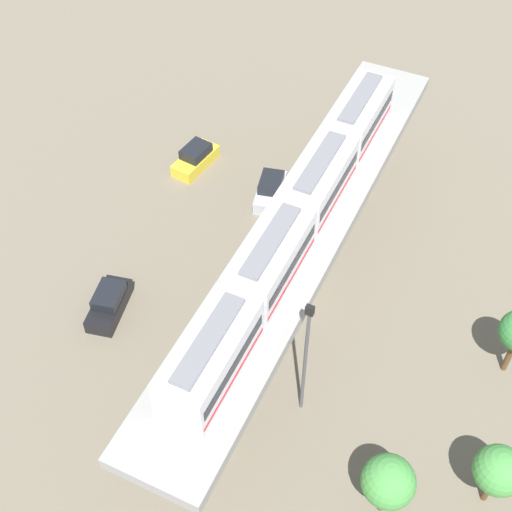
# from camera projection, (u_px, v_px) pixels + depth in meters

# --- Properties ---
(ground_plane) EXTENTS (120.00, 120.00, 0.00)m
(ground_plane) POSITION_uv_depth(u_px,v_px,m) (298.00, 297.00, 47.37)
(ground_plane) COLOR #706654
(viaduct) EXTENTS (5.20, 35.80, 7.01)m
(viaduct) POSITION_uv_depth(u_px,v_px,m) (302.00, 240.00, 43.26)
(viaduct) COLOR #999691
(viaduct) RESTS_ON ground
(train) EXTENTS (2.64, 27.45, 3.24)m
(train) POSITION_uv_depth(u_px,v_px,m) (296.00, 219.00, 40.22)
(train) COLOR silver
(train) RESTS_ON viaduct
(parked_car_yellow) EXTENTS (2.33, 4.40, 1.76)m
(parked_car_yellow) POSITION_uv_depth(u_px,v_px,m) (196.00, 158.00, 55.73)
(parked_car_yellow) COLOR yellow
(parked_car_yellow) RESTS_ON ground
(parked_car_black) EXTENTS (2.64, 4.48, 1.76)m
(parked_car_black) POSITION_uv_depth(u_px,v_px,m) (109.00, 303.00, 46.07)
(parked_car_black) COLOR black
(parked_car_black) RESTS_ON ground
(parked_car_silver) EXTENTS (2.70, 4.50, 1.76)m
(parked_car_silver) POSITION_uv_depth(u_px,v_px,m) (270.00, 190.00, 53.30)
(parked_car_silver) COLOR #B2B5BA
(parked_car_silver) RESTS_ON ground
(tree_mid_lot) EXTENTS (2.66, 2.66, 4.64)m
(tree_mid_lot) POSITION_uv_depth(u_px,v_px,m) (499.00, 471.00, 35.69)
(tree_mid_lot) COLOR brown
(tree_mid_lot) RESTS_ON ground
(tree_far_corner) EXTENTS (2.81, 2.81, 4.63)m
(tree_far_corner) POSITION_uv_depth(u_px,v_px,m) (388.00, 482.00, 35.38)
(tree_far_corner) COLOR brown
(tree_far_corner) RESTS_ON ground
(signal_post) EXTENTS (0.44, 0.28, 9.61)m
(signal_post) POSITION_uv_depth(u_px,v_px,m) (306.00, 356.00, 37.88)
(signal_post) COLOR #4C4C51
(signal_post) RESTS_ON ground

